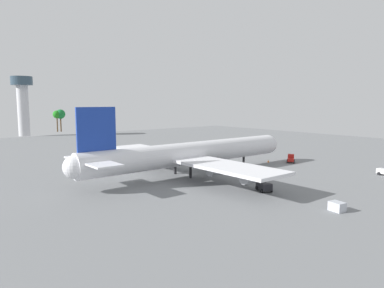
# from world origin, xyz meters

# --- Properties ---
(ground_plane) EXTENTS (274.90, 274.90, 0.00)m
(ground_plane) POSITION_xyz_m (0.00, 0.00, 0.00)
(ground_plane) COLOR slate
(cargo_airplane) EXTENTS (68.73, 61.12, 18.22)m
(cargo_airplane) POSITION_xyz_m (-0.49, 0.00, 5.64)
(cargo_airplane) COLOR silver
(cargo_airplane) RESTS_ON ground_plane
(cargo_loader) EXTENTS (3.78, 4.64, 1.94)m
(cargo_loader) POSITION_xyz_m (0.97, -23.66, 1.05)
(cargo_loader) COLOR #232328
(cargo_loader) RESTS_ON ground_plane
(pushback_tractor) EXTENTS (3.22, 5.12, 2.20)m
(pushback_tractor) POSITION_xyz_m (31.64, 38.23, 1.09)
(pushback_tractor) COLOR #2D5193
(pushback_tractor) RESTS_ON ground_plane
(fuel_truck) EXTENTS (4.20, 3.83, 2.55)m
(fuel_truck) POSITION_xyz_m (36.29, -5.64, 1.22)
(fuel_truck) COLOR #B21E19
(fuel_truck) RESTS_ON ground_plane
(cargo_container_fore) EXTENTS (2.37, 2.82, 1.65)m
(cargo_container_fore) POSITION_xyz_m (-0.02, -40.84, 0.83)
(cargo_container_fore) COLOR #B7BCC6
(cargo_container_fore) RESTS_ON ground_plane
(safety_cone_nose) EXTENTS (0.56, 0.56, 0.79)m
(safety_cone_nose) POSITION_xyz_m (30.93, -0.92, 0.40)
(safety_cone_nose) COLOR orange
(safety_cone_nose) RESTS_ON ground_plane
(control_tower) EXTENTS (11.55, 11.55, 33.51)m
(control_tower) POSITION_xyz_m (-6.81, 142.97, 20.68)
(control_tower) COLOR silver
(control_tower) RESTS_ON ground_plane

